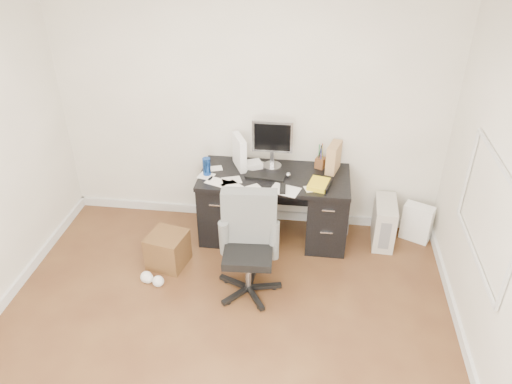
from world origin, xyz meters
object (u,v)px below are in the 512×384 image
Objects in this scene: keyboard at (265,176)px; wicker_basket at (168,250)px; office_chair at (248,248)px; pc_tower at (384,222)px; lcd_monitor at (272,144)px; desk at (274,205)px.

wicker_basket is at bearing -142.63° from keyboard.
office_chair reaches higher than pc_tower.
keyboard reaches higher than wicker_basket.
lcd_monitor is 1.18m from office_chair.
keyboard is at bearing -150.76° from desk.
desk is 3.17× the size of pc_tower.
pc_tower is (1.19, -0.12, -0.77)m from lcd_monitor.
pc_tower reaches higher than wicker_basket.
lcd_monitor is (-0.04, 0.18, 0.61)m from desk.
lcd_monitor reaches higher than keyboard.
wicker_basket is at bearing -141.01° from lcd_monitor.
lcd_monitor reaches higher than pc_tower.
pc_tower is at bearing 11.56° from keyboard.
keyboard is at bearing 82.65° from office_chair.
lcd_monitor is 1.34× the size of keyboard.
desk is 2.90× the size of lcd_monitor.
desk is 1.16m from pc_tower.
lcd_monitor reaches higher than office_chair.
keyboard is (-0.09, -0.05, 0.36)m from desk.
lcd_monitor is at bearing 103.98° from desk.
lcd_monitor is 0.34m from keyboard.
keyboard reaches higher than pc_tower.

